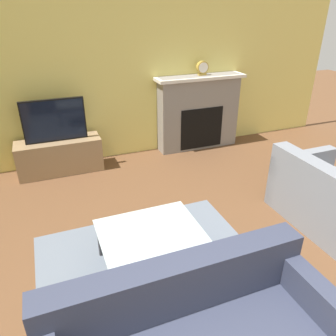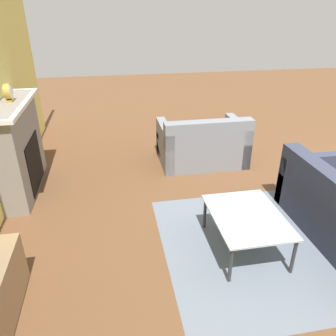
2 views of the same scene
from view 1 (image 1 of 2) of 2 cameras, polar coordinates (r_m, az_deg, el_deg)
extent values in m
cube|color=#EADB72|center=(5.23, -14.03, 15.33)|extent=(8.85, 0.06, 2.70)
cube|color=slate|center=(3.32, -2.46, -17.48)|extent=(2.14, 1.92, 0.00)
cube|color=gray|center=(5.76, 5.31, 9.59)|extent=(1.41, 0.30, 1.26)
cube|color=black|center=(5.70, 5.90, 6.88)|extent=(0.78, 0.01, 0.70)
cube|color=white|center=(5.59, 5.71, 15.44)|extent=(1.53, 0.36, 0.05)
cube|color=#997A56|center=(5.20, -18.28, 1.97)|extent=(1.22, 0.41, 0.51)
cube|color=black|center=(5.00, -19.20, 7.84)|extent=(0.88, 0.05, 0.62)
cube|color=black|center=(4.98, -19.18, 7.75)|extent=(0.84, 0.01, 0.58)
cube|color=#33384C|center=(2.34, 1.72, -19.63)|extent=(1.87, 0.20, 0.40)
cube|color=#33384C|center=(2.75, 22.96, -22.22)|extent=(0.14, 0.86, 0.66)
cube|color=gray|center=(4.26, 27.23, -6.20)|extent=(0.93, 1.36, 0.42)
cube|color=gray|center=(3.82, 24.78, -2.31)|extent=(0.20, 1.36, 0.40)
cube|color=gray|center=(4.56, 22.10, -1.22)|extent=(0.93, 0.14, 0.66)
cylinder|color=#333338|center=(2.95, -9.43, -19.42)|extent=(0.04, 0.04, 0.40)
cylinder|color=#333338|center=(3.16, 6.51, -15.41)|extent=(0.04, 0.04, 0.40)
cylinder|color=#333338|center=(3.42, -11.87, -12.08)|extent=(0.04, 0.04, 0.40)
cylinder|color=#333338|center=(3.61, 1.82, -9.17)|extent=(0.04, 0.04, 0.40)
cube|color=silver|center=(3.12, -3.21, -10.91)|extent=(0.94, 0.72, 0.02)
cube|color=#B79338|center=(5.62, 5.96, 15.92)|extent=(0.14, 0.07, 0.03)
cylinder|color=#B79338|center=(5.60, 6.01, 17.06)|extent=(0.20, 0.07, 0.20)
cylinder|color=white|center=(5.57, 6.19, 16.99)|extent=(0.16, 0.00, 0.16)
camera|label=2|loc=(4.11, -51.87, 18.14)|focal=35.00mm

